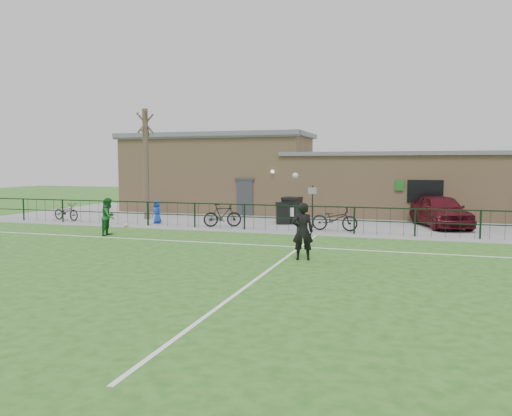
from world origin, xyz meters
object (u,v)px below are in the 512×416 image
(sign_post, at_px, (312,207))
(outfield_player, at_px, (109,217))
(car_maroon, at_px, (440,211))
(ball_ground, at_px, (126,225))
(wheelie_bin_left, at_px, (283,214))
(bicycle_e, at_px, (335,219))
(spectator_child, at_px, (157,212))
(wheelie_bin_right, at_px, (292,211))
(bare_tree, at_px, (146,165))
(bicycle_d, at_px, (222,215))
(bicycle_a, at_px, (66,212))

(sign_post, relative_size, outfield_player, 1.25)
(car_maroon, bearing_deg, sign_post, -177.07)
(sign_post, xyz_separation_m, ball_ground, (-8.54, -2.40, -0.91))
(wheelie_bin_left, relative_size, bicycle_e, 0.48)
(spectator_child, bearing_deg, car_maroon, 35.30)
(wheelie_bin_right, relative_size, bicycle_e, 0.61)
(bare_tree, distance_m, bicycle_e, 10.95)
(bare_tree, relative_size, sign_post, 3.00)
(car_maroon, height_order, bicycle_d, car_maroon)
(bicycle_a, relative_size, ball_ground, 8.21)
(bicycle_d, height_order, outfield_player, outfield_player)
(bare_tree, bearing_deg, spectator_child, -46.82)
(spectator_child, height_order, ball_ground, spectator_child)
(bicycle_a, bearing_deg, wheelie_bin_left, -68.56)
(wheelie_bin_right, height_order, bicycle_d, wheelie_bin_right)
(bare_tree, height_order, ball_ground, bare_tree)
(bicycle_d, relative_size, bicycle_e, 0.88)
(wheelie_bin_right, relative_size, bicycle_d, 0.69)
(outfield_player, bearing_deg, car_maroon, -68.79)
(bicycle_a, bearing_deg, ball_ground, -97.04)
(wheelie_bin_right, distance_m, bicycle_e, 3.29)
(bare_tree, bearing_deg, wheelie_bin_right, 3.15)
(bicycle_e, distance_m, outfield_player, 9.90)
(bicycle_a, bearing_deg, outfield_player, -115.38)
(sign_post, xyz_separation_m, bicycle_a, (-13.22, -0.77, -0.53))
(car_maroon, height_order, outfield_player, outfield_player)
(ball_ground, bearing_deg, bicycle_a, 160.88)
(bicycle_d, bearing_deg, ball_ground, 85.21)
(ball_ground, bearing_deg, car_maroon, 17.82)
(bicycle_a, distance_m, bicycle_e, 14.38)
(bicycle_a, bearing_deg, spectator_child, -76.10)
(sign_post, relative_size, bicycle_e, 0.97)
(wheelie_bin_right, relative_size, outfield_player, 0.79)
(wheelie_bin_right, distance_m, outfield_player, 9.09)
(sign_post, bearing_deg, outfield_player, -147.62)
(bicycle_e, bearing_deg, sign_post, 60.12)
(wheelie_bin_left, xyz_separation_m, bicycle_a, (-11.49, -1.90, -0.03))
(bicycle_e, height_order, outfield_player, outfield_player)
(bare_tree, xyz_separation_m, sign_post, (9.38, -1.01, -1.98))
(bicycle_a, relative_size, bicycle_d, 0.98)
(bare_tree, distance_m, spectator_child, 3.27)
(bicycle_d, bearing_deg, bicycle_e, -112.35)
(spectator_child, bearing_deg, wheelie_bin_left, 39.36)
(bicycle_d, distance_m, outfield_player, 5.42)
(outfield_player, bearing_deg, ball_ground, 9.96)
(wheelie_bin_left, distance_m, car_maroon, 7.59)
(wheelie_bin_right, xyz_separation_m, sign_post, (1.33, -1.46, 0.37))
(bicycle_d, bearing_deg, sign_post, -102.45)
(bare_tree, distance_m, outfield_player, 6.54)
(car_maroon, bearing_deg, ball_ground, 179.88)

